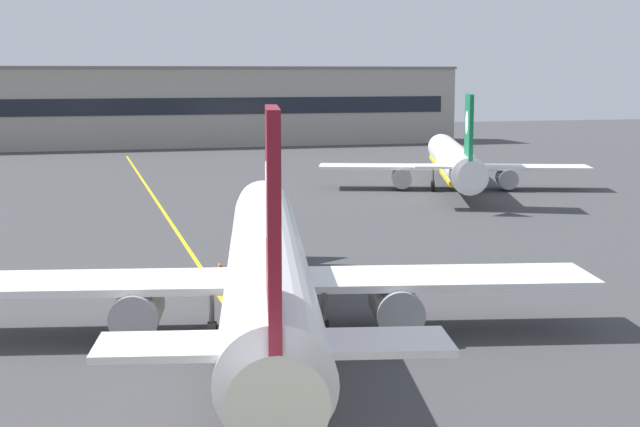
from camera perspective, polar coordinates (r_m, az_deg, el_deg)
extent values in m
cube|color=yellow|center=(60.19, -6.74, -3.81)|extent=(4.88, 179.95, 0.01)
cylinder|color=white|center=(45.99, -3.16, -3.12)|extent=(11.23, 36.00, 3.80)
cone|color=white|center=(65.02, -3.39, 0.28)|extent=(4.07, 3.30, 3.61)
cone|color=white|center=(27.13, -2.60, -10.50)|extent=(3.37, 3.33, 2.85)
cube|color=#DBBC66|center=(46.21, -3.15, -4.39)|extent=(10.55, 33.17, 0.44)
cube|color=black|center=(63.04, -3.38, 0.63)|extent=(3.02, 1.67, 0.60)
cube|color=white|center=(46.76, -3.16, -4.00)|extent=(32.30, 11.37, 0.36)
cylinder|color=gray|center=(46.41, -10.85, -5.78)|extent=(3.00, 4.00, 2.30)
cylinder|color=black|center=(48.19, -10.59, -5.24)|extent=(1.95, 0.58, 1.95)
cylinder|color=gray|center=(46.55, 4.56, -5.61)|extent=(3.00, 4.00, 2.30)
cylinder|color=black|center=(48.33, 4.24, -5.08)|extent=(1.95, 0.58, 1.95)
cube|color=maroon|center=(29.63, -2.82, -0.61)|extent=(1.39, 4.78, 7.20)
cylinder|color=white|center=(29.83, -2.84, 0.85)|extent=(0.93, 2.44, 2.40)
cube|color=white|center=(29.86, -2.74, -7.81)|extent=(11.34, 5.03, 0.24)
cylinder|color=#4C4C51|center=(60.61, -3.33, -2.26)|extent=(0.24, 0.24, 1.60)
cylinder|color=black|center=(60.81, -3.32, -3.21)|extent=(0.58, 0.96, 0.90)
cylinder|color=#4C4C51|center=(44.47, -6.48, -5.85)|extent=(0.24, 0.24, 1.60)
cylinder|color=black|center=(44.76, -6.45, -7.24)|extent=(0.66, 1.35, 1.30)
cylinder|color=#4C4C51|center=(44.54, 0.26, -5.77)|extent=(0.24, 0.24, 1.60)
cylinder|color=black|center=(44.83, 0.26, -7.17)|extent=(0.66, 1.35, 1.30)
cylinder|color=white|center=(105.02, 8.01, 3.16)|extent=(13.97, 32.43, 3.49)
cone|color=white|center=(122.62, 7.28, 3.92)|extent=(3.91, 3.33, 3.32)
cone|color=white|center=(87.33, 9.04, 2.33)|extent=(3.31, 3.28, 2.62)
cube|color=gold|center=(105.11, 8.00, 2.64)|extent=(13.05, 29.90, 0.40)
cube|color=black|center=(120.84, 7.35, 4.14)|extent=(2.80, 1.80, 0.55)
cube|color=white|center=(105.64, 7.97, 2.76)|extent=(29.25, 13.66, 0.33)
cylinder|color=gray|center=(104.49, 4.89, 2.14)|extent=(3.07, 3.81, 2.11)
cylinder|color=black|center=(106.17, 4.86, 2.24)|extent=(1.75, 0.74, 1.80)
cylinder|color=gray|center=(105.50, 11.09, 2.07)|extent=(3.07, 3.81, 2.11)
cylinder|color=black|center=(107.18, 10.96, 2.17)|extent=(1.75, 0.74, 1.80)
cube|color=#147042|center=(90.30, 8.88, 4.96)|extent=(1.77, 4.29, 6.61)
cylinder|color=white|center=(90.53, 8.87, 5.39)|extent=(1.09, 2.22, 2.20)
cube|color=white|center=(90.01, 8.86, 2.78)|extent=(10.40, 5.70, 0.22)
cylinder|color=#4C4C51|center=(118.41, 7.42, 2.86)|extent=(0.22, 0.22, 1.47)
cylinder|color=black|center=(118.50, 7.41, 2.40)|extent=(0.61, 0.90, 0.83)
cylinder|color=#4C4C51|center=(103.16, 6.76, 2.21)|extent=(0.22, 0.22, 1.47)
cylinder|color=black|center=(103.28, 6.75, 1.64)|extent=(0.73, 1.25, 1.19)
cylinder|color=#4C4C51|center=(103.60, 9.40, 2.18)|extent=(0.22, 0.22, 1.47)
cylinder|color=black|center=(103.71, 9.38, 1.61)|extent=(0.73, 1.25, 1.19)
cone|color=orange|center=(62.68, -5.99, -3.05)|extent=(0.36, 0.36, 0.55)
cylinder|color=white|center=(62.67, -6.00, -3.03)|extent=(0.23, 0.23, 0.07)
cube|color=orange|center=(62.73, -5.99, -3.29)|extent=(0.44, 0.44, 0.03)
cube|color=#9E998E|center=(166.90, -14.80, 6.07)|extent=(135.57, 12.00, 13.31)
cube|color=black|center=(160.84, -14.75, 6.14)|extent=(130.15, 0.12, 2.80)
cube|color=slate|center=(166.79, -14.89, 8.43)|extent=(135.97, 12.40, 0.40)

